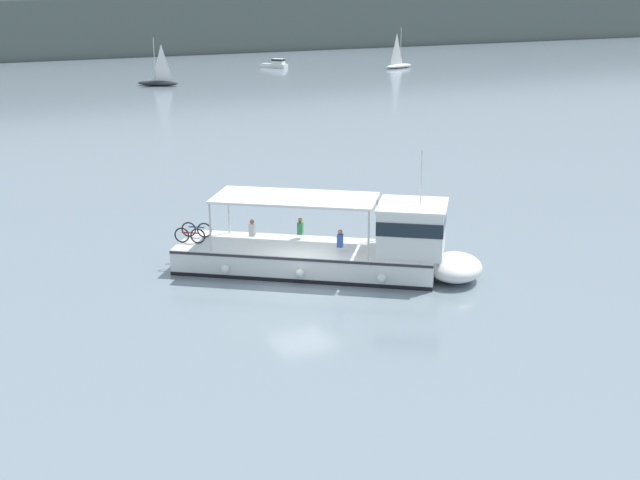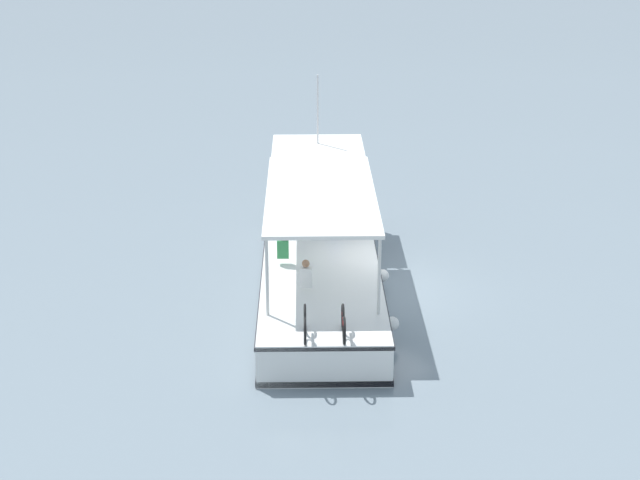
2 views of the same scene
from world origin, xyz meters
name	(u,v)px [view 2 (image 2 of 2)]	position (x,y,z in m)	size (l,w,h in m)	color
ground_plane	(380,290)	(0.00, 0.00, 0.00)	(400.00, 400.00, 0.00)	gray
ferry_main	(319,240)	(2.19, 0.49, 1.02)	(11.94, 10.23, 5.32)	white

